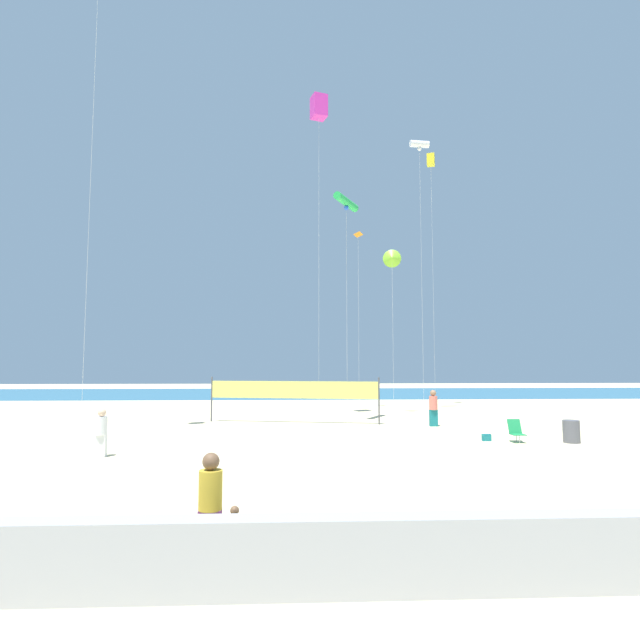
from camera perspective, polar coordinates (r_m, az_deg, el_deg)
ground_plane at (r=18.72m, az=-1.63°, el=-14.48°), size 120.00×120.00×0.00m
ocean_band at (r=53.92m, az=-2.31°, el=-8.17°), size 120.00×20.00×0.01m
boardwalk_ledge at (r=7.63m, az=0.06°, el=-24.91°), size 28.00×0.44×1.03m
mother_figure at (r=8.95m, az=-12.19°, el=-19.23°), size 0.38×0.38×1.67m
toddler_figure at (r=8.88m, az=-9.57°, el=-22.31°), size 0.20×0.20×0.85m
beachgoer_coral_shirt at (r=26.36m, az=12.57°, el=-9.47°), size 0.41×0.41×1.79m
beachgoer_white_shirt at (r=18.97m, az=-23.29°, el=-11.34°), size 0.37×0.37×1.61m
folding_beach_chair at (r=22.16m, az=21.09°, el=-11.44°), size 0.52×0.65×0.89m
trash_barrel at (r=22.85m, az=26.32°, el=-11.12°), size 0.64×0.64×0.88m
volleyball_net at (r=27.16m, az=-3.01°, el=-7.99°), size 8.91×1.83×2.40m
beach_handbag at (r=22.11m, az=18.14°, el=-12.39°), size 0.35×0.17×0.28m
kite_green_tube at (r=28.37m, az=2.97°, el=12.98°), size 1.58×2.41×12.06m
kite_magenta_box at (r=33.04m, az=-0.13°, el=22.70°), size 1.08×1.08×19.12m
kite_orange_diamond at (r=36.33m, az=4.28°, el=9.15°), size 0.61×0.62×12.37m
kite_lime_delta at (r=32.18m, az=8.06°, el=6.86°), size 1.18×0.57×10.22m
kite_white_tube at (r=36.68m, az=11.07°, el=18.62°), size 1.32×0.58×18.02m
kite_yellow_box at (r=40.37m, az=12.30°, el=16.99°), size 0.70×0.70×18.60m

